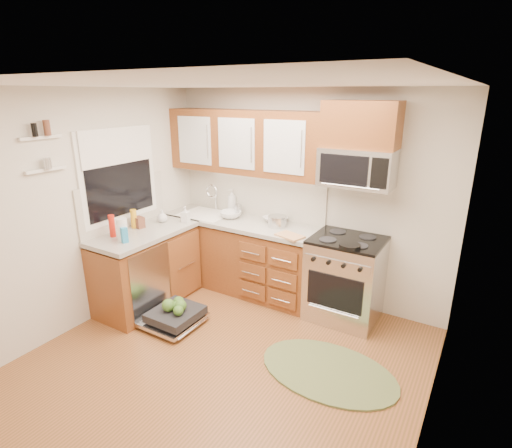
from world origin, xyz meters
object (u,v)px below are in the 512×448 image
Objects in this scene: range at (345,279)px; dishwasher at (173,316)px; cutting_board at (290,236)px; rug at (328,371)px; sink at (206,223)px; upper_cabinets at (245,142)px; bowl_b at (230,215)px; microwave at (357,168)px; paper_towel_roll at (122,230)px; bowl_a at (275,220)px; cup at (282,222)px; skillet at (350,246)px; stock_pot at (277,221)px.

range is 1.95m from dishwasher.
rug is at bearing -44.08° from cutting_board.
sink reaches higher than dishwasher.
upper_cabinets reaches higher than bowl_b.
cutting_board reaches higher than rug.
microwave is 2.04m from rug.
paper_towel_roll reaches higher than rug.
rug is at bearing -24.63° from sink.
upper_cabinets reaches higher than dishwasher.
upper_cabinets is at bearing -176.61° from bowl_a.
dishwasher is (-1.54, -1.13, -0.38)m from range.
cup is (1.23, 1.33, -0.08)m from paper_towel_roll.
skillet is at bearing -14.70° from upper_cabinets.
bowl_a is 0.15m from cup.
skillet is at bearing -6.74° from sink.
cup is (0.02, 0.06, -0.02)m from stock_pot.
dishwasher is at bearing -89.19° from bowl_b.
sink is at bearing -177.77° from stock_pot.
cutting_board is (0.29, -0.24, -0.06)m from stock_pot.
cup is (-0.86, 0.09, 0.50)m from range.
bowl_b reaches higher than cutting_board.
cup is (0.70, 0.06, 0.01)m from bowl_b.
stock_pot is (1.05, 0.04, 0.19)m from sink.
stock_pot is (-1.10, 1.03, 0.98)m from rug.
dishwasher is 1.65m from cup.
range is at bearing -9.82° from bowl_a.
bowl_b is 0.70m from cup.
skillet is 0.98× the size of stock_pot.
upper_cabinets reaches higher than sink.
dishwasher is at bearing -140.93° from microwave.
bowl_b is at bearing 178.81° from range.
cutting_board is 0.55m from bowl_a.
range is 1.53× the size of sink.
sink is 1.38m from dishwasher.
dishwasher is at bearing -119.61° from stock_pot.
bowl_b reaches higher than dishwasher.
cup is at bearing 60.76° from dishwasher.
stock_pot is at bearing -111.87° from cup.
dishwasher is (-1.54, -1.25, -1.60)m from microwave.
bowl_b is at bearing 149.94° from rug.
range is 1.12m from rug.
bowl_a is at bearing 3.39° from upper_cabinets.
rug is at bearing -30.06° from bowl_b.
skillet is at bearing -21.19° from bowl_a.
bowl_a is at bearing 177.09° from microwave.
microwave reaches higher than paper_towel_roll.
bowl_b is (-0.96, 0.24, 0.03)m from cutting_board.
rug is 10.61× the size of cup.
stock_pot reaches higher than cup.
paper_towel_roll is at bearing -168.33° from dishwasher.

